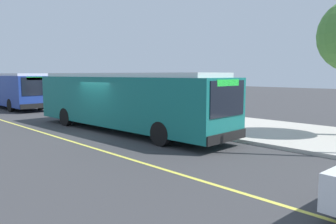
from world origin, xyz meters
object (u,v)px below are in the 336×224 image
object	(u,v)px
route_sign_post	(175,92)
pedestrian_commuter	(151,104)
waiting_bench	(157,109)
transit_bus_main	(124,99)
transit_bus_second	(10,89)

from	to	relation	value
route_sign_post	pedestrian_commuter	bearing A→B (deg)	170.34
waiting_bench	route_sign_post	distance (m)	3.81
transit_bus_main	transit_bus_second	world-z (taller)	same
waiting_bench	route_sign_post	xyz separation A→B (m)	(3.18, -1.62, 1.32)
transit_bus_second	waiting_bench	bearing A→B (deg)	15.95
transit_bus_main	pedestrian_commuter	xyz separation A→B (m)	(-1.36, 3.01, -0.50)
route_sign_post	transit_bus_second	bearing A→B (deg)	-171.84
waiting_bench	route_sign_post	bearing A→B (deg)	-27.01
waiting_bench	pedestrian_commuter	size ratio (longest dim) A/B	0.95
transit_bus_main	waiting_bench	distance (m)	4.85
transit_bus_second	pedestrian_commuter	xyz separation A→B (m)	(15.38, 2.95, -0.50)
transit_bus_second	route_sign_post	size ratio (longest dim) A/B	4.13
waiting_bench	pedestrian_commuter	distance (m)	1.53
route_sign_post	pedestrian_commuter	world-z (taller)	route_sign_post
transit_bus_second	route_sign_post	bearing A→B (deg)	8.16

